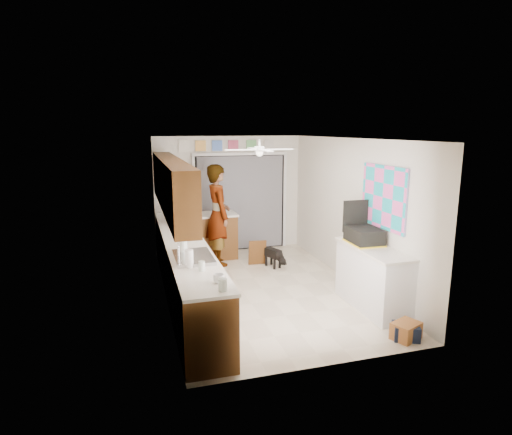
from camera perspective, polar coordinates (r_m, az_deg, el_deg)
floor at (r=7.34m, az=0.89°, el=-9.45°), size 5.00×5.00×0.00m
ceiling at (r=6.84m, az=0.96°, el=10.47°), size 5.00×5.00×0.00m
wall_back at (r=9.36m, az=-3.61°, el=3.13°), size 3.20×0.00×3.20m
wall_front at (r=4.73m, az=9.96°, el=-5.73°), size 3.20×0.00×3.20m
wall_left at (r=6.69m, az=-12.28°, el=-0.62°), size 0.00×5.00×5.00m
wall_right at (r=7.60m, az=12.52°, el=0.84°), size 0.00×5.00×5.00m
left_base_cabinets at (r=6.93m, az=-9.50°, el=-6.95°), size 0.60×4.80×0.90m
left_countertop at (r=6.80m, az=-9.55°, el=-3.19°), size 0.62×4.80×0.04m
upper_cabinets at (r=6.81m, az=-11.26°, el=4.33°), size 0.32×4.00×0.80m
sink_basin at (r=5.83m, az=-8.37°, el=-5.31°), size 0.50×0.76×0.06m
faucet at (r=5.79m, az=-10.27°, el=-4.54°), size 0.03×0.03×0.22m
peninsula_base at (r=8.94m, az=-5.97°, el=-2.56°), size 1.00×0.60×0.90m
peninsula_top at (r=8.84m, az=-6.03°, el=0.39°), size 1.04×0.64×0.04m
back_opening_recess at (r=9.42m, az=-2.07°, el=1.97°), size 2.00×0.06×2.10m
curtain_panel at (r=9.38m, az=-2.01°, el=1.93°), size 1.90×0.03×2.05m
door_trim_left at (r=9.20m, az=-8.20°, el=1.61°), size 0.06×0.04×2.10m
door_trim_right at (r=9.69m, az=3.83°, el=2.22°), size 0.06×0.04×2.10m
door_trim_head at (r=9.27m, az=-2.08°, el=8.47°), size 2.10×0.04×0.06m
header_frame_0 at (r=9.12m, az=-7.39°, el=9.46°), size 0.22×0.02×0.22m
header_frame_1 at (r=9.18m, az=-5.20°, el=9.52°), size 0.22×0.02×0.22m
header_frame_2 at (r=9.25m, az=-3.04°, el=9.57°), size 0.22×0.02×0.22m
header_frame_3 at (r=9.35m, az=-0.63°, el=9.61°), size 0.22×0.02×0.22m
header_frame_4 at (r=9.47m, az=1.74°, el=9.63°), size 0.22×0.02×0.22m
route66_sign at (r=9.07m, az=-9.60°, el=9.38°), size 0.22×0.02×0.26m
right_counter_base at (r=6.69m, az=15.28°, el=-7.93°), size 0.50×1.40×0.90m
right_counter_top at (r=6.54m, az=15.42°, el=-4.06°), size 0.54×1.44×0.04m
abstract_painting at (r=6.68m, az=16.63°, el=2.62°), size 0.03×1.15×0.95m
ceiling_fan at (r=7.04m, az=0.46°, el=9.04°), size 1.14×1.14×0.24m
microwave at (r=8.07m, az=-10.32°, el=0.25°), size 0.41×0.52×0.26m
soap_bottle at (r=6.01m, az=-9.63°, el=-3.51°), size 0.15×0.15×0.30m
cup at (r=4.90m, az=-4.96°, el=-8.13°), size 0.17×0.17×0.10m
jar_a at (r=4.67m, az=-4.44°, el=-8.94°), size 0.11×0.11×0.13m
jar_b at (r=5.32m, az=-7.26°, el=-6.44°), size 0.08×0.08×0.12m
paper_towel_roll at (r=5.47m, az=-8.90°, el=-5.40°), size 0.13×0.13×0.23m
suitcase at (r=6.70m, az=14.23°, el=-2.37°), size 0.44×0.57×0.24m
suitcase_rim at (r=6.73m, az=14.18°, el=-3.28°), size 0.46×0.59×0.02m
suitcase_lid at (r=6.89m, az=13.12°, el=0.21°), size 0.42×0.04×0.50m
cardboard_box at (r=6.00m, az=19.36°, el=-14.05°), size 0.43×0.38×0.22m
navy_crate at (r=6.00m, az=19.35°, el=-14.17°), size 0.40×0.37×0.19m
cabinet_door_panel at (r=8.45m, az=0.17°, el=-4.70°), size 0.35×0.16×0.51m
man at (r=8.40m, az=-5.07°, el=0.33°), size 0.54×0.76×1.99m
dog at (r=8.37m, az=2.28°, el=-5.25°), size 0.39×0.57×0.41m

